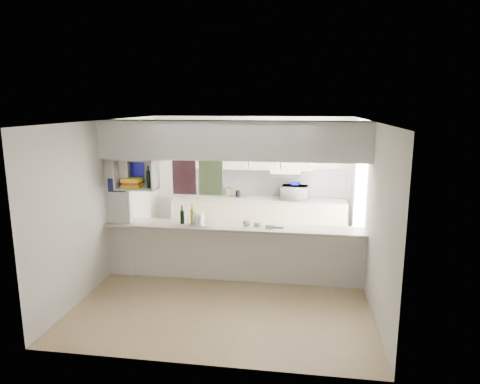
% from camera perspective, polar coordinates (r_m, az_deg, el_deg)
% --- Properties ---
extents(floor, '(4.80, 4.80, 0.00)m').
position_cam_1_polar(floor, '(7.23, -0.95, -11.54)').
color(floor, tan).
rests_on(floor, ground).
extents(ceiling, '(4.80, 4.80, 0.00)m').
position_cam_1_polar(ceiling, '(6.66, -1.03, 9.51)').
color(ceiling, white).
rests_on(ceiling, wall_back).
extents(wall_back, '(4.20, 0.00, 4.20)m').
position_cam_1_polar(wall_back, '(9.16, 1.45, 1.91)').
color(wall_back, silver).
rests_on(wall_back, floor).
extents(wall_left, '(0.00, 4.80, 4.80)m').
position_cam_1_polar(wall_left, '(7.46, -17.12, -0.86)').
color(wall_left, silver).
rests_on(wall_left, floor).
extents(wall_right, '(0.00, 4.80, 4.80)m').
position_cam_1_polar(wall_right, '(6.82, 16.72, -1.98)').
color(wall_right, silver).
rests_on(wall_right, floor).
extents(servery_partition, '(4.20, 0.50, 2.60)m').
position_cam_1_polar(servery_partition, '(6.79, -2.44, 1.55)').
color(servery_partition, silver).
rests_on(servery_partition, floor).
extents(cubby_shelf, '(0.65, 0.35, 0.50)m').
position_cam_1_polar(cubby_shelf, '(7.11, -13.65, 2.11)').
color(cubby_shelf, white).
rests_on(cubby_shelf, bulkhead).
extents(kitchen_run, '(3.60, 0.63, 2.24)m').
position_cam_1_polar(kitchen_run, '(8.98, 2.25, -1.39)').
color(kitchen_run, beige).
rests_on(kitchen_run, floor).
extents(microwave, '(0.57, 0.41, 0.30)m').
position_cam_1_polar(microwave, '(8.81, 7.32, -0.11)').
color(microwave, white).
rests_on(microwave, bench_top).
extents(bowl, '(0.23, 0.23, 0.06)m').
position_cam_1_polar(bowl, '(8.79, 7.31, 1.04)').
color(bowl, '#0E0F9F').
rests_on(bowl, microwave).
extents(dish_rack, '(0.42, 0.33, 0.21)m').
position_cam_1_polar(dish_rack, '(7.02, -5.22, -3.65)').
color(dish_rack, silver).
rests_on(dish_rack, breakfast_bar).
extents(cup, '(0.16, 0.16, 0.10)m').
position_cam_1_polar(cup, '(6.83, 0.86, -4.22)').
color(cup, white).
rests_on(cup, dish_rack).
extents(wine_bottles, '(0.22, 0.15, 0.33)m').
position_cam_1_polar(wine_bottles, '(7.10, -7.02, -3.20)').
color(wine_bottles, black).
rests_on(wine_bottles, breakfast_bar).
extents(plastic_tubs, '(0.49, 0.22, 0.07)m').
position_cam_1_polar(plastic_tubs, '(6.87, 3.08, -4.39)').
color(plastic_tubs, silver).
rests_on(plastic_tubs, breakfast_bar).
extents(utensil_jar, '(0.10, 0.10, 0.15)m').
position_cam_1_polar(utensil_jar, '(9.00, -0.25, -0.25)').
color(utensil_jar, black).
rests_on(utensil_jar, bench_top).
extents(knife_block, '(0.10, 0.08, 0.19)m').
position_cam_1_polar(knife_block, '(9.06, -1.54, -0.05)').
color(knife_block, brown).
rests_on(knife_block, bench_top).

